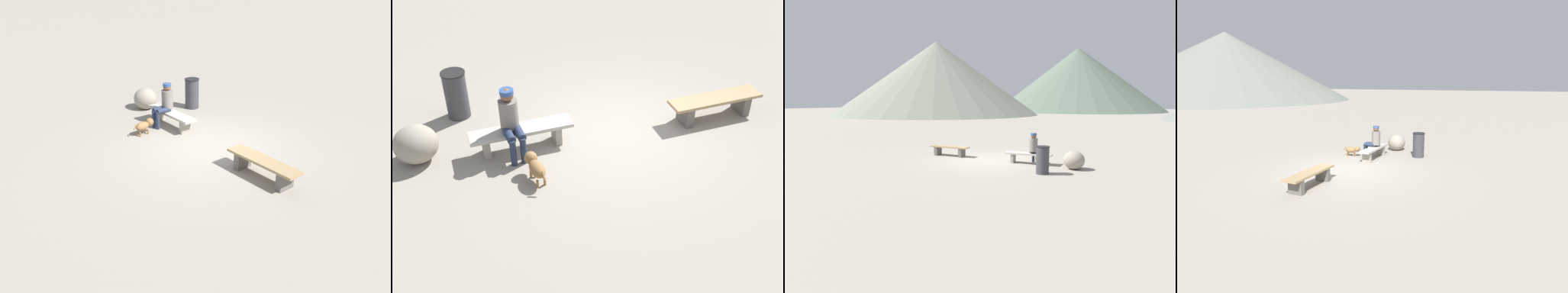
# 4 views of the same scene
# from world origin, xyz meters

# --- Properties ---
(ground) EXTENTS (210.00, 210.00, 0.06)m
(ground) POSITION_xyz_m (0.00, 0.00, -0.03)
(ground) COLOR gray
(bench_left) EXTENTS (1.91, 0.55, 0.46)m
(bench_left) POSITION_xyz_m (-1.99, 0.05, 0.31)
(bench_left) COLOR #605B56
(bench_left) RESTS_ON ground
(bench_right) EXTENTS (1.90, 0.49, 0.44)m
(bench_right) POSITION_xyz_m (1.88, -0.02, 0.33)
(bench_right) COLOR gray
(bench_right) RESTS_ON ground
(seated_person) EXTENTS (0.38, 0.67, 1.27)m
(seated_person) POSITION_xyz_m (2.06, 0.08, 0.74)
(seated_person) COLOR slate
(seated_person) RESTS_ON ground
(dog) EXTENTS (0.32, 0.70, 0.42)m
(dog) POSITION_xyz_m (1.83, 0.91, 0.27)
(dog) COLOR olive
(dog) RESTS_ON ground
(trash_bin) EXTENTS (0.47, 0.47, 0.98)m
(trash_bin) POSITION_xyz_m (2.89, -1.48, 0.49)
(trash_bin) COLOR #38383D
(trash_bin) RESTS_ON ground
(boulder) EXTENTS (0.82, 0.79, 0.69)m
(boulder) POSITION_xyz_m (3.72, -0.20, 0.34)
(boulder) COLOR gray
(boulder) RESTS_ON ground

